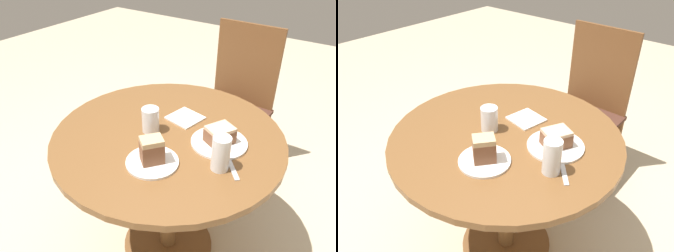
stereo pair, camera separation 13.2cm
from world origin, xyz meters
The scene contains 11 objects.
ground_plane centered at (0.00, 0.00, 0.00)m, with size 8.00×8.00×0.00m, color beige.
table centered at (0.00, 0.00, 0.58)m, with size 1.01×1.01×0.74m.
chair centered at (-0.05, 0.86, 0.50)m, with size 0.45×0.43×0.99m.
plate_near centered at (0.22, 0.06, 0.75)m, with size 0.23×0.23×0.01m.
plate_far centered at (0.06, -0.20, 0.75)m, with size 0.20×0.20×0.01m.
cake_slice_near centered at (0.22, 0.06, 0.79)m, with size 0.13×0.14×0.07m.
cake_slice_far centered at (0.06, -0.20, 0.80)m, with size 0.11×0.11×0.10m.
glass_lemonade centered at (-0.08, -0.02, 0.79)m, with size 0.07×0.07×0.11m.
glass_water centered at (0.29, -0.08, 0.80)m, with size 0.07×0.07×0.14m.
napkin_stack centered at (-0.01, 0.15, 0.75)m, with size 0.16×0.16×0.01m.
fork centered at (0.32, -0.04, 0.75)m, with size 0.13×0.14×0.00m.
Camera 2 is at (0.77, -0.89, 1.54)m, focal length 35.00 mm.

